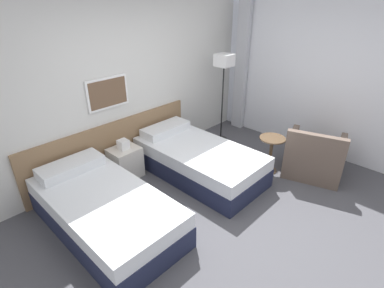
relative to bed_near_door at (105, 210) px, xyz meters
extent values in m
plane|color=#47474C|center=(1.16, -1.02, -0.25)|extent=(16.00, 16.00, 0.00)
cube|color=silver|center=(1.16, 1.04, 1.10)|extent=(10.00, 0.06, 2.70)
cube|color=#846647|center=(0.81, 0.99, 0.16)|extent=(2.79, 0.04, 0.82)
cube|color=white|center=(0.81, 0.99, 1.03)|extent=(0.64, 0.03, 0.44)
cube|color=brown|center=(0.81, 0.97, 1.03)|extent=(0.58, 0.01, 0.38)
cube|color=white|center=(3.68, -1.26, 1.10)|extent=(0.06, 4.52, 2.70)
cube|color=silver|center=(3.64, -1.26, 1.07)|extent=(0.03, 4.16, 2.64)
cube|color=#B7BAC1|center=(3.55, 0.66, 1.07)|extent=(0.10, 0.24, 2.64)
cube|color=#1E233D|center=(0.00, -0.03, -0.11)|extent=(1.01, 1.97, 0.28)
cube|color=silver|center=(0.00, -0.03, 0.13)|extent=(1.00, 1.95, 0.19)
cube|color=silver|center=(0.00, 0.73, 0.29)|extent=(0.81, 0.34, 0.13)
cube|color=#1E233D|center=(1.62, -0.03, -0.11)|extent=(1.01, 1.97, 0.28)
cube|color=silver|center=(1.62, -0.03, 0.13)|extent=(1.00, 1.95, 0.19)
cube|color=silver|center=(1.62, 0.73, 0.29)|extent=(0.81, 0.34, 0.13)
cube|color=beige|center=(0.81, 0.74, -0.01)|extent=(0.43, 0.37, 0.48)
cube|color=white|center=(0.81, 0.74, 0.30)|extent=(0.14, 0.14, 0.14)
cylinder|color=black|center=(2.82, 0.51, -0.24)|extent=(0.24, 0.24, 0.02)
cylinder|color=black|center=(2.82, 0.51, 0.46)|extent=(0.02, 0.02, 1.38)
cube|color=white|center=(2.82, 0.51, 1.25)|extent=(0.27, 0.27, 0.20)
cylinder|color=brown|center=(2.46, -0.75, -0.24)|extent=(0.25, 0.25, 0.01)
cylinder|color=brown|center=(2.46, -0.75, 0.04)|extent=(0.05, 0.05, 0.54)
cylinder|color=brown|center=(2.46, -0.75, 0.32)|extent=(0.39, 0.39, 0.02)
cube|color=brown|center=(2.92, -1.25, -0.04)|extent=(1.03, 1.02, 0.41)
cube|color=brown|center=(2.57, -1.36, 0.36)|extent=(0.34, 0.80, 0.38)
cube|color=brown|center=(3.03, -1.59, 0.26)|extent=(0.70, 0.30, 0.18)
cube|color=brown|center=(2.81, -0.91, 0.26)|extent=(0.70, 0.30, 0.18)
camera|label=1|loc=(-1.30, -2.67, 2.30)|focal=28.00mm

